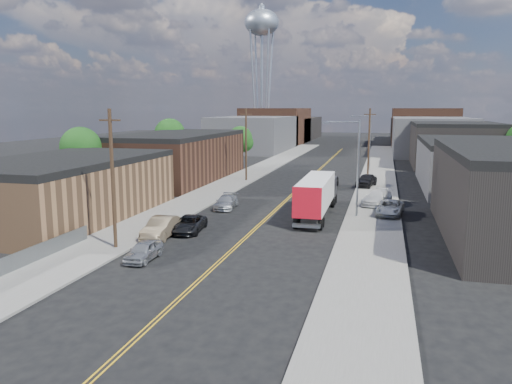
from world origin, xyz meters
The scene contains 33 objects.
ground centered at (0.00, 60.00, 0.00)m, with size 260.00×260.00×0.00m, color black.
centerline centered at (0.00, 45.00, 0.01)m, with size 0.32×120.00×0.01m, color gold.
sidewalk_left centered at (-9.50, 45.00, 0.07)m, with size 5.00×140.00×0.15m, color slate.
sidewalk_right centered at (9.50, 45.00, 0.07)m, with size 5.00×140.00×0.15m, color slate.
warehouse_tan centered at (-18.00, 18.00, 2.80)m, with size 12.00×22.00×5.60m.
warehouse_brown centered at (-18.00, 44.00, 3.30)m, with size 12.00×26.00×6.60m.
industrial_right_b centered at (22.00, 46.00, 3.05)m, with size 14.00×24.00×6.10m.
industrial_right_c centered at (22.00, 72.00, 3.80)m, with size 14.00×22.00×7.60m.
skyline_left_a centered at (-20.00, 95.00, 4.00)m, with size 16.00×30.00×8.00m, color #3C3C3F.
skyline_right_a centered at (20.00, 95.00, 4.00)m, with size 16.00×30.00×8.00m, color #3C3C3F.
skyline_left_b centered at (-20.00, 120.00, 5.00)m, with size 16.00×26.00×10.00m, color #46281C.
skyline_right_b centered at (20.00, 120.00, 5.00)m, with size 16.00×26.00×10.00m, color #46281C.
skyline_left_c centered at (-20.00, 140.00, 3.50)m, with size 16.00×40.00×7.00m, color black.
skyline_right_c centered at (20.00, 140.00, 3.50)m, with size 16.00×40.00×7.00m, color black.
water_tower centered at (-22.00, 110.00, 30.65)m, with size 9.00×9.00×36.90m.
streetlight_near centered at (7.60, 25.00, 5.33)m, with size 3.39×0.25×9.00m.
streetlight_far centered at (7.60, 60.00, 5.33)m, with size 3.39×0.25×9.00m.
utility_pole_left_near centered at (-8.20, 10.00, 5.14)m, with size 1.60×0.26×10.00m.
utility_pole_left_far centered at (-8.20, 45.00, 5.14)m, with size 1.60×0.26×10.00m.
utility_pole_right centered at (8.20, 48.00, 5.14)m, with size 1.60×0.26×10.00m.
chainlink_fence centered at (-11.50, 3.50, 0.66)m, with size 0.05×16.00×1.22m.
tree_left_near centered at (-23.94, 30.00, 5.18)m, with size 4.85×4.76×7.91m.
tree_left_mid centered at (-23.94, 55.00, 5.48)m, with size 5.10×5.04×8.37m.
tree_left_far centered at (-13.94, 62.00, 4.57)m, with size 4.35×4.20×6.97m.
semi_truck centered at (4.33, 25.40, 2.10)m, with size 2.48×14.13×3.69m.
car_left_a centered at (-5.00, 8.08, 0.64)m, with size 1.51×3.76×1.28m, color #A8ABAD.
car_left_b centered at (-6.40, 13.81, 0.80)m, with size 1.70×4.88×1.61m, color #7B6950.
car_left_c centered at (-5.00, 16.00, 0.66)m, with size 2.19×4.75×1.32m, color black.
car_left_d centered at (-5.00, 26.00, 0.66)m, with size 1.85×4.55×1.32m, color #AEB1B4.
car_right_lot_a centered at (11.00, 26.25, 0.83)m, with size 2.27×4.92×1.37m, color #B6B9BB.
car_right_lot_b centered at (9.74, 31.08, 0.88)m, with size 2.05×5.04×1.46m, color silver.
car_right_lot_c centered at (8.20, 43.30, 0.96)m, with size 1.90×4.73×1.61m, color black.
car_ahead_truck centered at (3.33, 42.00, 0.79)m, with size 2.62×5.68×1.58m, color black.
Camera 1 is at (10.26, -21.13, 10.02)m, focal length 35.00 mm.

